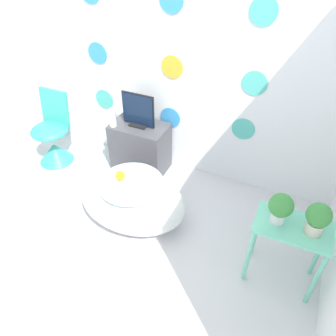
# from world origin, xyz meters

# --- Properties ---
(ground_plane) EXTENTS (12.00, 12.00, 0.00)m
(ground_plane) POSITION_xyz_m (0.00, 0.00, 0.00)
(ground_plane) COLOR silver
(wall_back_dotted) EXTENTS (4.38, 0.05, 2.60)m
(wall_back_dotted) POSITION_xyz_m (0.00, 1.72, 1.30)
(wall_back_dotted) COLOR white
(wall_back_dotted) RESTS_ON ground_plane
(bathtub) EXTENTS (0.98, 0.68, 0.44)m
(bathtub) POSITION_xyz_m (0.05, 0.81, 0.22)
(bathtub) COLOR white
(bathtub) RESTS_ON ground_plane
(rubber_duck) EXTENTS (0.08, 0.09, 0.10)m
(rubber_duck) POSITION_xyz_m (-0.04, 0.79, 0.49)
(rubber_duck) COLOR yellow
(rubber_duck) RESTS_ON bathtub
(chair) EXTENTS (0.40, 0.40, 0.79)m
(chair) POSITION_xyz_m (-1.17, 1.22, 0.26)
(chair) COLOR #38B2A3
(chair) RESTS_ON ground_plane
(tv_cabinet) EXTENTS (0.57, 0.36, 0.54)m
(tv_cabinet) POSITION_xyz_m (-0.24, 1.49, 0.27)
(tv_cabinet) COLOR #4C4C51
(tv_cabinet) RESTS_ON ground_plane
(tv) EXTENTS (0.34, 0.12, 0.34)m
(tv) POSITION_xyz_m (-0.24, 1.50, 0.69)
(tv) COLOR black
(tv) RESTS_ON tv_cabinet
(vase) EXTENTS (0.08, 0.08, 0.19)m
(vase) POSITION_xyz_m (-0.47, 1.38, 0.62)
(vase) COLOR white
(vase) RESTS_ON tv_cabinet
(side_table) EXTENTS (0.51, 0.31, 0.58)m
(side_table) POSITION_xyz_m (1.36, 0.73, 0.46)
(side_table) COLOR #72D8B7
(side_table) RESTS_ON ground_plane
(potted_plant_left) EXTENTS (0.16, 0.16, 0.23)m
(potted_plant_left) POSITION_xyz_m (1.25, 0.73, 0.72)
(potted_plant_left) COLOR white
(potted_plant_left) RESTS_ON side_table
(potted_plant_right) EXTENTS (0.16, 0.16, 0.24)m
(potted_plant_right) POSITION_xyz_m (1.48, 0.73, 0.72)
(potted_plant_right) COLOR beige
(potted_plant_right) RESTS_ON side_table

